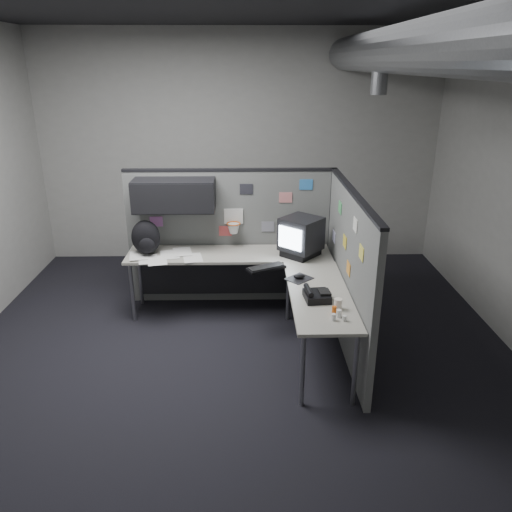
{
  "coord_description": "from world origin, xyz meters",
  "views": [
    {
      "loc": [
        0.1,
        -4.3,
        2.74
      ],
      "look_at": [
        0.19,
        0.35,
        0.94
      ],
      "focal_mm": 35.0,
      "sensor_mm": 36.0,
      "label": 1
    }
  ],
  "objects_px": {
    "desk": "(251,272)",
    "phone": "(316,295)",
    "keyboard": "(266,268)",
    "monitor": "(301,236)",
    "backpack": "(146,238)"
  },
  "relations": [
    {
      "from": "monitor",
      "to": "backpack",
      "type": "xyz_separation_m",
      "value": [
        -1.72,
        0.07,
        -0.03
      ]
    },
    {
      "from": "phone",
      "to": "keyboard",
      "type": "bearing_deg",
      "value": 125.08
    },
    {
      "from": "desk",
      "to": "phone",
      "type": "height_order",
      "value": "phone"
    },
    {
      "from": "monitor",
      "to": "phone",
      "type": "height_order",
      "value": "monitor"
    },
    {
      "from": "desk",
      "to": "monitor",
      "type": "relative_size",
      "value": 4.29
    },
    {
      "from": "phone",
      "to": "backpack",
      "type": "distance_m",
      "value": 2.12
    },
    {
      "from": "keyboard",
      "to": "desk",
      "type": "bearing_deg",
      "value": 145.94
    },
    {
      "from": "desk",
      "to": "phone",
      "type": "relative_size",
      "value": 8.75
    },
    {
      "from": "phone",
      "to": "desk",
      "type": "bearing_deg",
      "value": 126.66
    },
    {
      "from": "desk",
      "to": "monitor",
      "type": "distance_m",
      "value": 0.68
    },
    {
      "from": "monitor",
      "to": "keyboard",
      "type": "relative_size",
      "value": 1.26
    },
    {
      "from": "keyboard",
      "to": "backpack",
      "type": "bearing_deg",
      "value": 179.03
    },
    {
      "from": "backpack",
      "to": "desk",
      "type": "bearing_deg",
      "value": -6.96
    },
    {
      "from": "desk",
      "to": "backpack",
      "type": "relative_size",
      "value": 5.89
    },
    {
      "from": "phone",
      "to": "backpack",
      "type": "height_order",
      "value": "backpack"
    }
  ]
}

